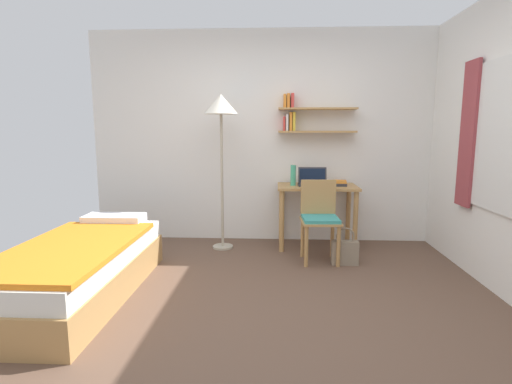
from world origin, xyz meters
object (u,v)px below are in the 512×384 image
water_bottle (293,175)px  book_stack (340,183)px  bed (80,269)px  standing_lamp (221,113)px  desk_chair (320,216)px  handbag (345,252)px  laptop (313,181)px  desk (317,198)px

water_bottle → book_stack: 0.56m
bed → standing_lamp: 2.21m
desk_chair → handbag: size_ratio=2.17×
bed → laptop: 2.67m
book_stack → handbag: bearing=-92.6°
desk → desk_chair: (-0.02, -0.50, -0.11)m
laptop → handbag: (0.29, -0.66, -0.66)m
bed → water_bottle: (1.85, 1.53, 0.63)m
handbag → desk: bearing=110.5°
desk_chair → handbag: bearing=-28.3°
desk_chair → laptop: size_ratio=2.52×
desk → water_bottle: size_ratio=3.86×
standing_lamp → desk: bearing=5.8°
desk_chair → standing_lamp: 1.60m
bed → desk: (2.14, 1.55, 0.35)m
bed → desk: bearing=36.0°
book_stack → standing_lamp: bearing=-175.0°
standing_lamp → handbag: (1.36, -0.52, -1.44)m
desk_chair → book_stack: (0.29, 0.51, 0.29)m
desk_chair → bed: bearing=-153.5°
water_bottle → handbag: 1.09m
standing_lamp → book_stack: standing_lamp is taller
water_bottle → desk: bearing=3.8°
laptop → bed: bearing=-143.0°
water_bottle → standing_lamp: bearing=-173.6°
standing_lamp → handbag: 2.05m
bed → water_bottle: size_ratio=8.12×
water_bottle → desk_chair: bearing=-60.8°
handbag → laptop: bearing=114.0°
standing_lamp → laptop: size_ratio=5.25×
bed → desk_chair: desk_chair is taller
bed → desk: 2.66m
bed → standing_lamp: (1.02, 1.44, 1.34)m
water_bottle → handbag: water_bottle is taller
laptop → water_bottle: water_bottle is taller
standing_lamp → water_bottle: (0.83, 0.09, -0.71)m
book_stack → handbag: 0.91m
bed → laptop: laptop is taller
desk_chair → desk: bearing=87.9°
book_stack → bed: bearing=-147.0°
book_stack → water_bottle: bearing=-177.3°
desk → standing_lamp: bearing=-174.2°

